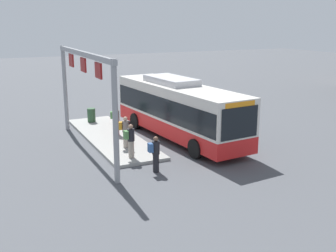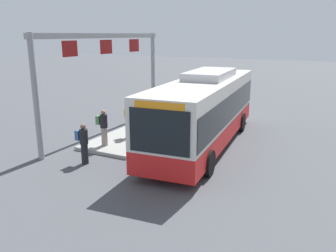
# 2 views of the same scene
# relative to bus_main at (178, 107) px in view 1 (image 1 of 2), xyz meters

# --- Properties ---
(ground_plane) EXTENTS (120.00, 120.00, 0.00)m
(ground_plane) POSITION_rel_bus_main_xyz_m (0.01, 0.00, -1.81)
(ground_plane) COLOR #4C4F54
(platform_curb) EXTENTS (10.00, 2.80, 0.16)m
(platform_curb) POSITION_rel_bus_main_xyz_m (-1.56, -3.56, -1.73)
(platform_curb) COLOR #9E9E99
(platform_curb) RESTS_ON ground
(bus_main) EXTENTS (10.89, 3.44, 3.46)m
(bus_main) POSITION_rel_bus_main_xyz_m (0.00, 0.00, 0.00)
(bus_main) COLOR red
(bus_main) RESTS_ON ground
(person_boarding) EXTENTS (0.35, 0.53, 1.67)m
(person_boarding) POSITION_rel_bus_main_xyz_m (4.52, -3.45, -0.92)
(person_boarding) COLOR black
(person_boarding) RESTS_ON ground
(person_waiting_near) EXTENTS (0.36, 0.53, 1.67)m
(person_waiting_near) POSITION_rel_bus_main_xyz_m (2.60, -3.91, -0.76)
(person_waiting_near) COLOR gray
(person_waiting_near) RESTS_ON platform_curb
(person_waiting_mid) EXTENTS (0.53, 0.61, 1.67)m
(person_waiting_mid) POSITION_rel_bus_main_xyz_m (0.93, -3.58, -0.76)
(person_waiting_mid) COLOR gray
(person_waiting_mid) RESTS_ON platform_curb
(person_waiting_far) EXTENTS (0.44, 0.58, 1.67)m
(person_waiting_far) POSITION_rel_bus_main_xyz_m (-1.69, -3.19, -0.76)
(person_waiting_far) COLOR maroon
(person_waiting_far) RESTS_ON platform_curb
(platform_sign_gantry) EXTENTS (10.07, 0.24, 5.20)m
(platform_sign_gantry) POSITION_rel_bus_main_xyz_m (0.13, -5.40, 1.98)
(platform_sign_gantry) COLOR gray
(platform_sign_gantry) RESTS_ON ground
(trash_bin) EXTENTS (0.52, 0.52, 0.90)m
(trash_bin) POSITION_rel_bus_main_xyz_m (-5.37, -3.67, -1.20)
(trash_bin) COLOR #2D5133
(trash_bin) RESTS_ON platform_curb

